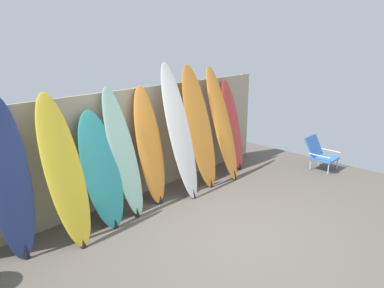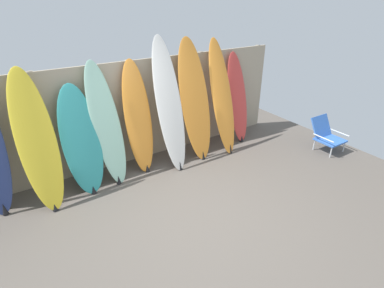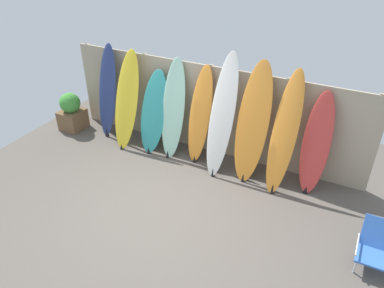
{
  "view_description": "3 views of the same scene",
  "coord_description": "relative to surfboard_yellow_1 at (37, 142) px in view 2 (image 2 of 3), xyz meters",
  "views": [
    {
      "loc": [
        -3.7,
        -2.7,
        2.63
      ],
      "look_at": [
        0.07,
        0.87,
        1.09
      ],
      "focal_mm": 35.0,
      "sensor_mm": 36.0,
      "label": 1
    },
    {
      "loc": [
        -1.77,
        -2.69,
        2.78
      ],
      "look_at": [
        0.21,
        0.41,
        0.91
      ],
      "focal_mm": 28.0,
      "sensor_mm": 36.0,
      "label": 2
    },
    {
      "loc": [
        2.65,
        -3.98,
        4.16
      ],
      "look_at": [
        0.29,
        0.68,
        0.94
      ],
      "focal_mm": 35.0,
      "sensor_mm": 36.0,
      "label": 3
    }
  ],
  "objects": [
    {
      "name": "ground",
      "position": [
        1.6,
        -1.52,
        -0.96
      ],
      "size": [
        7.68,
        7.68,
        0.0
      ],
      "primitive_type": "plane",
      "color": "#5B544C"
    },
    {
      "name": "fence_back",
      "position": [
        1.6,
        0.49,
        -0.06
      ],
      "size": [
        6.08,
        0.11,
        1.8
      ],
      "color": "tan",
      "rests_on": "ground"
    },
    {
      "name": "surfboard_yellow_1",
      "position": [
        0.0,
        0.0,
        0.0
      ],
      "size": [
        0.52,
        0.76,
        1.94
      ],
      "color": "yellow",
      "rests_on": "ground"
    },
    {
      "name": "surfboard_teal_2",
      "position": [
        0.58,
        0.06,
        -0.16
      ],
      "size": [
        0.59,
        0.64,
        1.63
      ],
      "color": "teal",
      "rests_on": "ground"
    },
    {
      "name": "surfboard_seafoam_3",
      "position": [
        1.0,
        0.11,
        -0.02
      ],
      "size": [
        0.52,
        0.69,
        1.91
      ],
      "color": "#9ED6BC",
      "rests_on": "ground"
    },
    {
      "name": "surfboard_orange_4",
      "position": [
        1.55,
        0.16,
        -0.04
      ],
      "size": [
        0.5,
        0.59,
        1.86
      ],
      "color": "orange",
      "rests_on": "ground"
    },
    {
      "name": "surfboard_white_5",
      "position": [
        2.06,
        0.0,
        0.12
      ],
      "size": [
        0.48,
        0.77,
        2.19
      ],
      "color": "white",
      "rests_on": "ground"
    },
    {
      "name": "surfboard_orange_6",
      "position": [
        2.61,
        0.07,
        0.09
      ],
      "size": [
        0.58,
        0.69,
        2.12
      ],
      "color": "orange",
      "rests_on": "ground"
    },
    {
      "name": "surfboard_orange_7",
      "position": [
        3.19,
        0.02,
        0.05
      ],
      "size": [
        0.47,
        0.81,
        2.07
      ],
      "color": "orange",
      "rests_on": "ground"
    },
    {
      "name": "surfboard_red_8",
      "position": [
        3.7,
        0.17,
        -0.09
      ],
      "size": [
        0.48,
        0.54,
        1.77
      ],
      "color": "#D13D38",
      "rests_on": "ground"
    },
    {
      "name": "beach_chair",
      "position": [
        4.87,
        -1.17,
        -0.64
      ],
      "size": [
        0.5,
        0.58,
        0.63
      ],
      "rotation": [
        0.0,
        0.0,
        -0.17
      ],
      "color": "silver",
      "rests_on": "ground"
    }
  ]
}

